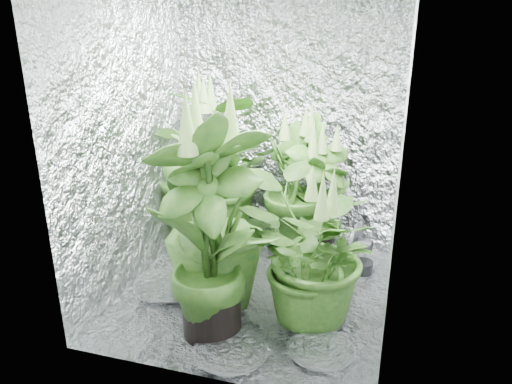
{
  "coord_description": "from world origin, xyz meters",
  "views": [
    {
      "loc": [
        0.78,
        -2.62,
        1.71
      ],
      "look_at": [
        0.01,
        0.0,
        0.68
      ],
      "focal_mm": 35.0,
      "sensor_mm": 36.0,
      "label": 1
    }
  ],
  "objects_px": {
    "circulation_fan": "(359,252)",
    "plant_a": "(211,165)",
    "plant_b": "(319,199)",
    "plant_e": "(312,254)",
    "plant_d": "(215,224)",
    "plant_f": "(209,229)",
    "plant_c": "(292,187)"
  },
  "relations": [
    {
      "from": "plant_b",
      "to": "plant_e",
      "type": "relative_size",
      "value": 0.95
    },
    {
      "from": "plant_b",
      "to": "plant_d",
      "type": "xyz_separation_m",
      "value": [
        -0.48,
        -0.73,
        0.07
      ]
    },
    {
      "from": "plant_c",
      "to": "plant_e",
      "type": "xyz_separation_m",
      "value": [
        0.3,
        -0.86,
        -0.06
      ]
    },
    {
      "from": "plant_a",
      "to": "plant_f",
      "type": "xyz_separation_m",
      "value": [
        0.41,
        -1.09,
        0.02
      ]
    },
    {
      "from": "plant_a",
      "to": "plant_b",
      "type": "bearing_deg",
      "value": -6.26
    },
    {
      "from": "circulation_fan",
      "to": "plant_a",
      "type": "bearing_deg",
      "value": -178.88
    },
    {
      "from": "plant_c",
      "to": "circulation_fan",
      "type": "xyz_separation_m",
      "value": [
        0.51,
        -0.18,
        -0.35
      ]
    },
    {
      "from": "plant_e",
      "to": "circulation_fan",
      "type": "height_order",
      "value": "plant_e"
    },
    {
      "from": "plant_e",
      "to": "plant_f",
      "type": "xyz_separation_m",
      "value": [
        -0.5,
        -0.23,
        0.19
      ]
    },
    {
      "from": "plant_f",
      "to": "circulation_fan",
      "type": "distance_m",
      "value": 1.26
    },
    {
      "from": "plant_c",
      "to": "plant_d",
      "type": "bearing_deg",
      "value": -108.43
    },
    {
      "from": "plant_b",
      "to": "plant_e",
      "type": "xyz_separation_m",
      "value": [
        0.1,
        -0.77,
        -0.02
      ]
    },
    {
      "from": "plant_b",
      "to": "plant_f",
      "type": "relative_size",
      "value": 0.74
    },
    {
      "from": "plant_e",
      "to": "circulation_fan",
      "type": "bearing_deg",
      "value": 72.85
    },
    {
      "from": "plant_d",
      "to": "circulation_fan",
      "type": "bearing_deg",
      "value": 39.28
    },
    {
      "from": "plant_a",
      "to": "plant_e",
      "type": "relative_size",
      "value": 1.22
    },
    {
      "from": "plant_a",
      "to": "plant_d",
      "type": "bearing_deg",
      "value": -67.49
    },
    {
      "from": "plant_d",
      "to": "plant_e",
      "type": "relative_size",
      "value": 1.11
    },
    {
      "from": "plant_d",
      "to": "plant_f",
      "type": "xyz_separation_m",
      "value": [
        0.07,
        -0.27,
        0.1
      ]
    },
    {
      "from": "plant_a",
      "to": "plant_d",
      "type": "relative_size",
      "value": 1.1
    },
    {
      "from": "plant_a",
      "to": "plant_f",
      "type": "relative_size",
      "value": 0.94
    },
    {
      "from": "plant_b",
      "to": "plant_d",
      "type": "height_order",
      "value": "plant_d"
    },
    {
      "from": "plant_a",
      "to": "circulation_fan",
      "type": "bearing_deg",
      "value": -8.91
    },
    {
      "from": "plant_c",
      "to": "plant_f",
      "type": "height_order",
      "value": "plant_f"
    },
    {
      "from": "plant_c",
      "to": "plant_b",
      "type": "bearing_deg",
      "value": -23.66
    },
    {
      "from": "plant_a",
      "to": "plant_d",
      "type": "height_order",
      "value": "plant_a"
    },
    {
      "from": "plant_b",
      "to": "plant_e",
      "type": "height_order",
      "value": "plant_b"
    },
    {
      "from": "plant_a",
      "to": "plant_e",
      "type": "bearing_deg",
      "value": -43.35
    },
    {
      "from": "plant_e",
      "to": "plant_f",
      "type": "relative_size",
      "value": 0.77
    },
    {
      "from": "plant_a",
      "to": "circulation_fan",
      "type": "relative_size",
      "value": 3.62
    },
    {
      "from": "plant_e",
      "to": "plant_f",
      "type": "distance_m",
      "value": 0.58
    },
    {
      "from": "plant_b",
      "to": "plant_d",
      "type": "bearing_deg",
      "value": -123.21
    }
  ]
}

